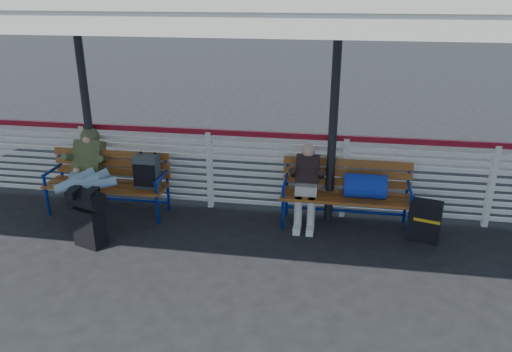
% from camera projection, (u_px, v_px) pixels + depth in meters
% --- Properties ---
extents(ground, '(60.00, 60.00, 0.00)m').
position_uv_depth(ground, '(171.00, 271.00, 5.97)').
color(ground, black).
rests_on(ground, ground).
extents(fence, '(12.08, 0.08, 1.24)m').
position_uv_depth(fence, '(210.00, 166.00, 7.48)').
color(fence, silver).
rests_on(fence, ground).
extents(canopy, '(12.60, 3.60, 3.16)m').
position_uv_depth(canopy, '(180.00, 0.00, 5.69)').
color(canopy, silver).
rests_on(canopy, ground).
extents(luggage_stack, '(0.54, 0.41, 0.79)m').
position_uv_depth(luggage_stack, '(88.00, 215.00, 6.42)').
color(luggage_stack, black).
rests_on(luggage_stack, ground).
extents(bench_left, '(1.80, 0.56, 0.95)m').
position_uv_depth(bench_left, '(121.00, 175.00, 7.31)').
color(bench_left, brown).
rests_on(bench_left, ground).
extents(bench_right, '(1.80, 0.56, 0.92)m').
position_uv_depth(bench_right, '(355.00, 187.00, 6.90)').
color(bench_right, brown).
rests_on(bench_right, ground).
extents(traveler_man, '(0.94, 1.64, 0.77)m').
position_uv_depth(traveler_man, '(86.00, 176.00, 7.02)').
color(traveler_man, '#7E95A9').
rests_on(traveler_man, ground).
extents(companion_person, '(0.32, 0.66, 1.15)m').
position_uv_depth(companion_person, '(306.00, 185.00, 6.97)').
color(companion_person, '#BBB5AA').
rests_on(companion_person, ground).
extents(suitcase_side, '(0.45, 0.34, 0.56)m').
position_uv_depth(suitcase_side, '(425.00, 221.00, 6.61)').
color(suitcase_side, black).
rests_on(suitcase_side, ground).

